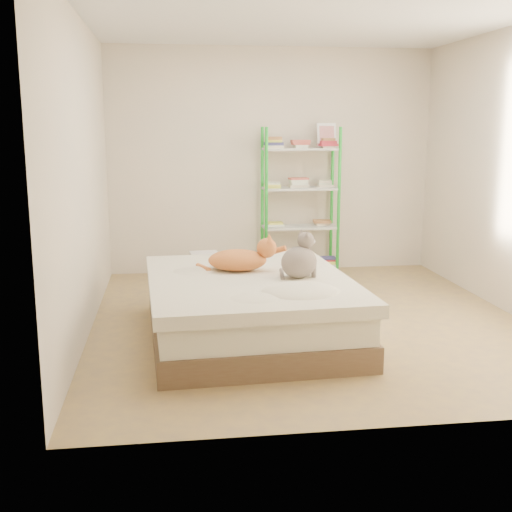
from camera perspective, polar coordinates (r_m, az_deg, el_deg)
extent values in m
cube|color=#AC8E4A|center=(5.79, 4.66, -5.73)|extent=(3.80, 4.20, 0.01)
cube|color=white|center=(5.60, 5.12, 20.60)|extent=(3.80, 4.20, 0.01)
cube|color=beige|center=(7.60, 1.40, 8.40)|extent=(3.80, 0.01, 2.60)
cube|color=beige|center=(3.53, 12.33, 4.57)|extent=(3.80, 0.01, 2.60)
cube|color=beige|center=(5.45, -15.14, 6.79)|extent=(0.01, 4.20, 2.60)
cube|color=brown|center=(5.30, -0.64, -6.21)|extent=(1.66, 2.03, 0.20)
cube|color=beige|center=(5.24, -0.64, -4.07)|extent=(1.61, 1.97, 0.22)
cube|color=beige|center=(5.20, -0.65, -2.41)|extent=(1.70, 2.08, 0.10)
cylinder|color=green|center=(7.25, 0.92, 4.68)|extent=(0.04, 0.04, 1.70)
cylinder|color=green|center=(7.56, 0.56, 4.97)|extent=(0.04, 0.04, 1.70)
cylinder|color=green|center=(7.42, 7.37, 4.75)|extent=(0.04, 0.04, 1.70)
cylinder|color=green|center=(7.73, 6.76, 5.03)|extent=(0.04, 0.04, 1.70)
cube|color=beige|center=(7.60, 3.86, -0.76)|extent=(0.86, 0.34, 0.02)
cube|color=beige|center=(7.52, 3.90, 2.59)|extent=(0.86, 0.34, 0.02)
cube|color=beige|center=(7.46, 3.95, 6.01)|extent=(0.86, 0.34, 0.02)
cube|color=beige|center=(7.43, 4.00, 9.46)|extent=(0.86, 0.34, 0.02)
cube|color=#C22B3C|center=(7.54, 1.63, -0.40)|extent=(0.20, 0.16, 0.09)
cube|color=#C22B3C|center=(7.66, 6.06, -0.27)|extent=(0.20, 0.16, 0.09)
cube|color=#C22B3C|center=(7.46, 1.65, 2.99)|extent=(0.20, 0.16, 0.09)
cube|color=#C22B3C|center=(7.58, 6.13, 3.06)|extent=(0.20, 0.16, 0.09)
cube|color=#C22B3C|center=(7.40, 1.67, 6.43)|extent=(0.20, 0.16, 0.09)
cube|color=#C22B3C|center=(7.46, 3.95, 6.45)|extent=(0.20, 0.16, 0.09)
cube|color=#C22B3C|center=(7.52, 6.21, 6.45)|extent=(0.20, 0.16, 0.09)
cube|color=#C22B3C|center=(7.38, 1.69, 9.92)|extent=(0.20, 0.16, 0.09)
cube|color=#C22B3C|center=(7.43, 4.00, 9.91)|extent=(0.20, 0.16, 0.09)
cube|color=#C22B3C|center=(7.50, 6.28, 9.88)|extent=(0.20, 0.16, 0.09)
cube|color=white|center=(7.55, 6.30, 10.61)|extent=(0.22, 0.08, 0.28)
cube|color=red|center=(7.54, 6.32, 10.61)|extent=(0.17, 0.06, 0.21)
cube|color=#96654C|center=(6.29, 4.64, -2.79)|extent=(0.58, 0.53, 0.33)
cube|color=#452777|center=(6.14, 5.72, -3.22)|extent=(0.26, 0.13, 0.07)
cube|color=#96654C|center=(6.09, 5.00, -1.70)|extent=(0.48, 0.32, 0.10)
cube|color=white|center=(7.10, -4.60, -1.16)|extent=(0.29, 0.25, 0.32)
cube|color=white|center=(7.06, -4.62, 0.20)|extent=(0.32, 0.29, 0.03)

